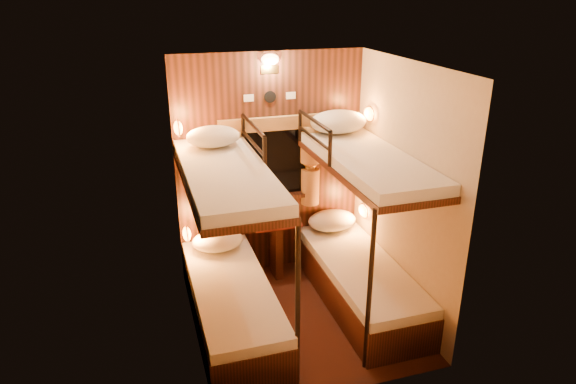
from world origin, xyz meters
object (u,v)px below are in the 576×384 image
object	(u,v)px
bunk_left	(231,273)
bottle_left	(273,214)
table	(276,240)
bottle_right	(276,213)
bunk_right	(361,253)

from	to	relation	value
bunk_left	bottle_left	distance (m)	0.98
table	bottle_left	xyz separation A→B (m)	(-0.03, -0.04, 0.33)
bunk_left	bottle_right	size ratio (longest dim) A/B	7.98
bunk_right	bottle_left	bearing A→B (deg)	132.63
bunk_left	table	bearing A→B (deg)	50.33
bunk_right	bottle_right	size ratio (longest dim) A/B	7.98
bunk_left	bottle_left	size ratio (longest dim) A/B	8.26
bunk_left	bottle_left	world-z (taller)	bunk_left
bunk_right	bottle_right	xyz separation A→B (m)	(-0.66, 0.74, 0.19)
bottle_right	bunk_left	bearing A→B (deg)	-130.62
bunk_left	table	size ratio (longest dim) A/B	2.90
table	bottle_right	size ratio (longest dim) A/B	2.75
table	bunk_right	bearing A→B (deg)	-50.33
table	bottle_left	bearing A→B (deg)	-130.36
table	bottle_left	size ratio (longest dim) A/B	2.85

